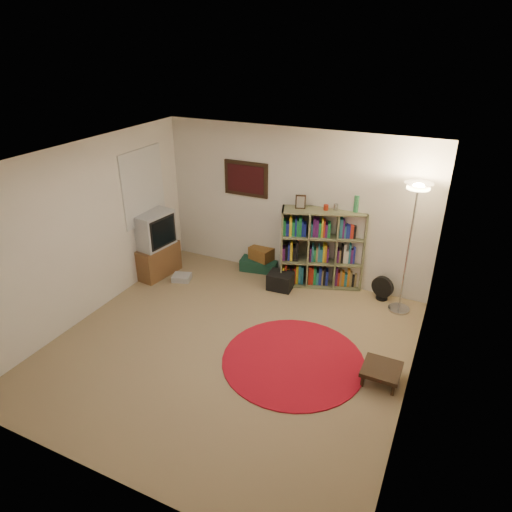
{
  "coord_description": "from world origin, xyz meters",
  "views": [
    {
      "loc": [
        2.41,
        -4.31,
        3.76
      ],
      "look_at": [
        0.1,
        0.6,
        1.1
      ],
      "focal_mm": 32.0,
      "sensor_mm": 36.0,
      "label": 1
    }
  ],
  "objects": [
    {
      "name": "tv_stand",
      "position": [
        -2.15,
        1.29,
        0.54
      ],
      "size": [
        0.64,
        0.84,
        1.13
      ],
      "rotation": [
        0.0,
        0.0,
        -0.14
      ],
      "color": "brown",
      "rests_on": "ground"
    },
    {
      "name": "side_table",
      "position": [
        1.95,
        0.18,
        0.17
      ],
      "size": [
        0.45,
        0.45,
        0.2
      ],
      "rotation": [
        0.0,
        0.0,
        -0.01
      ],
      "color": "black",
      "rests_on": "ground"
    },
    {
      "name": "red_rug",
      "position": [
        0.87,
        0.08,
        0.01
      ],
      "size": [
        1.82,
        1.82,
        0.02
      ],
      "color": "maroon",
      "rests_on": "ground"
    },
    {
      "name": "wicker_basket",
      "position": [
        -0.54,
        2.18,
        0.32
      ],
      "size": [
        0.45,
        0.37,
        0.22
      ],
      "rotation": [
        0.0,
        0.0,
        -0.28
      ],
      "color": "brown",
      "rests_on": "suitcase"
    },
    {
      "name": "floor_lamp",
      "position": [
        1.88,
        1.88,
        1.64
      ],
      "size": [
        0.49,
        0.49,
        1.98
      ],
      "rotation": [
        0.0,
        0.0,
        0.35
      ],
      "color": "#A5A6AA",
      "rests_on": "ground"
    },
    {
      "name": "bookshelf",
      "position": [
        0.53,
        2.13,
        0.63
      ],
      "size": [
        1.36,
        0.79,
        1.57
      ],
      "rotation": [
        0.0,
        0.0,
        0.34
      ],
      "color": "#636644",
      "rests_on": "ground"
    },
    {
      "name": "room",
      "position": [
        -0.05,
        0.05,
        1.26
      ],
      "size": [
        4.54,
        4.54,
        2.54
      ],
      "color": "#8D7653",
      "rests_on": "ground"
    },
    {
      "name": "duffel_bag",
      "position": [
        0.01,
        1.72,
        0.14
      ],
      "size": [
        0.41,
        0.35,
        0.27
      ],
      "rotation": [
        0.0,
        0.0,
        0.06
      ],
      "color": "black",
      "rests_on": "ground"
    },
    {
      "name": "dvd_box",
      "position": [
        -1.6,
        1.26,
        0.05
      ],
      "size": [
        0.36,
        0.32,
        0.1
      ],
      "rotation": [
        0.0,
        0.0,
        0.3
      ],
      "color": "#ACACB1",
      "rests_on": "ground"
    },
    {
      "name": "suitcase",
      "position": [
        -0.58,
        2.21,
        0.1
      ],
      "size": [
        0.71,
        0.52,
        0.21
      ],
      "rotation": [
        0.0,
        0.0,
        0.17
      ],
      "color": "#14392A",
      "rests_on": "ground"
    },
    {
      "name": "paper_towel",
      "position": [
        -0.04,
        1.91,
        0.11
      ],
      "size": [
        0.14,
        0.14,
        0.23
      ],
      "rotation": [
        0.0,
        0.0,
        0.38
      ],
      "color": "silver",
      "rests_on": "ground"
    },
    {
      "name": "floor_fan",
      "position": [
        1.58,
        2.08,
        0.2
      ],
      "size": [
        0.35,
        0.23,
        0.4
      ],
      "rotation": [
        0.0,
        0.0,
        -0.29
      ],
      "color": "black",
      "rests_on": "ground"
    }
  ]
}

